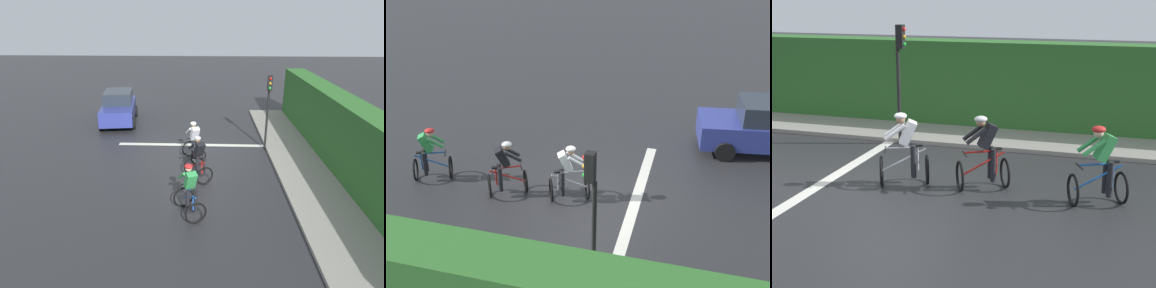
# 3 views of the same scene
# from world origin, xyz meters

# --- Properties ---
(ground_plane) EXTENTS (80.00, 80.00, 0.00)m
(ground_plane) POSITION_xyz_m (0.00, 0.00, 0.00)
(ground_plane) COLOR #28282B
(sidewalk_kerb) EXTENTS (2.80, 18.73, 0.12)m
(sidewalk_kerb) POSITION_xyz_m (-4.71, 2.00, 0.06)
(sidewalk_kerb) COLOR gray
(sidewalk_kerb) RESTS_ON ground
(stone_wall_low) EXTENTS (0.44, 18.73, 0.65)m
(stone_wall_low) POSITION_xyz_m (-5.61, 2.00, 0.33)
(stone_wall_low) COLOR tan
(stone_wall_low) RESTS_ON ground
(hedge_wall) EXTENTS (1.10, 18.73, 2.73)m
(hedge_wall) POSITION_xyz_m (-5.91, 2.00, 1.36)
(hedge_wall) COLOR #2D6628
(hedge_wall) RESTS_ON ground
(road_marking_stop_line) EXTENTS (7.00, 0.30, 0.01)m
(road_marking_stop_line) POSITION_xyz_m (0.00, -1.28, 0.00)
(road_marking_stop_line) COLOR silver
(road_marking_stop_line) RESTS_ON ground
(cyclist_lead) EXTENTS (1.06, 1.26, 1.66)m
(cyclist_lead) POSITION_xyz_m (-0.13, 4.81, 0.80)
(cyclist_lead) COLOR black
(cyclist_lead) RESTS_ON ground
(cyclist_second) EXTENTS (1.12, 1.27, 1.66)m
(cyclist_second) POSITION_xyz_m (-0.33, 2.34, 0.80)
(cyclist_second) COLOR black
(cyclist_second) RESTS_ON ground
(cyclist_mid) EXTENTS (1.06, 1.26, 1.66)m
(cyclist_mid) POSITION_xyz_m (-0.11, 0.58, 0.80)
(cyclist_mid) COLOR black
(cyclist_mid) RESTS_ON ground
(car_navy) EXTENTS (2.33, 4.31, 1.76)m
(car_navy) POSITION_xyz_m (4.33, -4.79, 0.87)
(car_navy) COLOR navy
(car_navy) RESTS_ON ground
(traffic_light_near_crossing) EXTENTS (0.21, 0.31, 3.34)m
(traffic_light_near_crossing) POSITION_xyz_m (-3.27, -0.86, 2.22)
(traffic_light_near_crossing) COLOR black
(traffic_light_near_crossing) RESTS_ON ground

